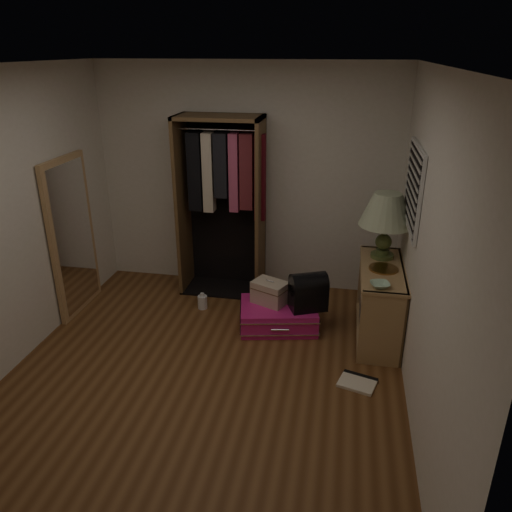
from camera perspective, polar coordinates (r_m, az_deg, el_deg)
name	(u,v)px	position (r m, az deg, el deg)	size (l,w,h in m)	color
ground	(204,377)	(4.61, -6.00, -13.54)	(4.00, 4.00, 0.00)	brown
room_walls	(207,216)	(3.93, -5.66, 4.60)	(3.52, 4.02, 2.60)	silver
console_bookshelf	(379,299)	(5.16, 13.86, -4.76)	(0.42, 1.12, 0.75)	#A98051
open_wardrobe	(223,191)	(5.68, -3.81, 7.46)	(0.99, 0.50, 2.05)	brown
floor_mirror	(72,237)	(5.67, -20.24, 2.09)	(0.06, 0.80, 1.70)	tan
pink_suitcase	(278,315)	(5.26, 2.57, -6.80)	(0.90, 0.73, 0.24)	#D31974
train_case	(270,292)	(5.20, 1.60, -4.14)	(0.42, 0.37, 0.25)	#BBA68F
black_bag	(308,291)	(5.07, 6.00, -3.96)	(0.42, 0.36, 0.39)	black
table_lamp	(387,211)	(5.05, 14.72, 5.00)	(0.69, 0.69, 0.67)	#465629
brass_tray	(383,269)	(4.93, 14.36, -1.40)	(0.33, 0.33, 0.02)	olive
ceramic_bowl	(380,285)	(4.56, 13.99, -3.21)	(0.17, 0.17, 0.04)	#B0D3B5
white_jug	(203,302)	(5.64, -6.13, -5.23)	(0.11, 0.11, 0.19)	silver
floor_book	(358,382)	(4.59, 11.56, -13.88)	(0.37, 0.32, 0.03)	#EEE2C8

